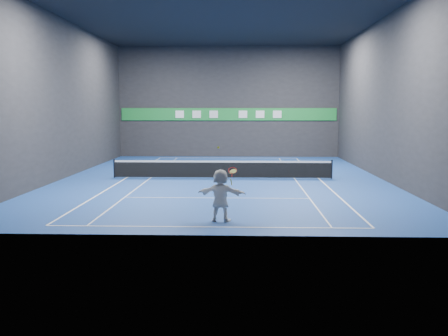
{
  "coord_description": "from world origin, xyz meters",
  "views": [
    {
      "loc": [
        1.1,
        -28.16,
        3.91
      ],
      "look_at": [
        0.38,
        -7.75,
        1.5
      ],
      "focal_mm": 40.0,
      "sensor_mm": 36.0,
      "label": 1
    }
  ],
  "objects_px": {
    "player": "(221,195)",
    "tennis_racket": "(232,172)",
    "tennis_ball": "(218,147)",
    "tennis_net": "(222,169)"
  },
  "relations": [
    {
      "from": "tennis_racket",
      "to": "tennis_ball",
      "type": "bearing_deg",
      "value": 172.38
    },
    {
      "from": "player",
      "to": "tennis_racket",
      "type": "bearing_deg",
      "value": -162.02
    },
    {
      "from": "tennis_ball",
      "to": "tennis_net",
      "type": "distance_m",
      "value": 11.08
    },
    {
      "from": "player",
      "to": "tennis_racket",
      "type": "xyz_separation_m",
      "value": [
        0.41,
        0.05,
        0.81
      ]
    },
    {
      "from": "player",
      "to": "tennis_ball",
      "type": "relative_size",
      "value": 24.82
    },
    {
      "from": "tennis_ball",
      "to": "tennis_racket",
      "type": "xyz_separation_m",
      "value": [
        0.49,
        -0.07,
        -0.85
      ]
    },
    {
      "from": "player",
      "to": "tennis_racket",
      "type": "height_order",
      "value": "tennis_racket"
    },
    {
      "from": "tennis_net",
      "to": "tennis_racket",
      "type": "bearing_deg",
      "value": -85.9
    },
    {
      "from": "tennis_ball",
      "to": "tennis_racket",
      "type": "distance_m",
      "value": 0.99
    },
    {
      "from": "tennis_net",
      "to": "tennis_racket",
      "type": "relative_size",
      "value": 18.39
    }
  ]
}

